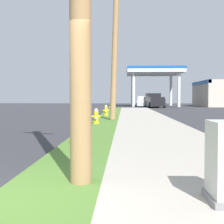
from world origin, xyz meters
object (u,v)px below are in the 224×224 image
Objects in this scene: fire_hydrant_fourth at (111,107)px; truck_black_at_forecourt at (154,101)px; fire_hydrant_fifth at (113,106)px; utility_pole_midground at (115,33)px; fire_hydrant_third at (106,111)px; fire_hydrant_nearest at (79,132)px; car_silver_by_near_pump at (143,102)px; fire_hydrant_second at (96,117)px.

truck_black_at_forecourt reaches higher than fire_hydrant_fourth.
utility_pole_midground is at bearing -87.83° from fire_hydrant_fifth.
fire_hydrant_fourth is 0.08× the size of utility_pole_midground.
truck_black_at_forecourt is (5.43, 7.88, 0.47)m from fire_hydrant_fifth.
fire_hydrant_third is 24.39m from truck_black_at_forecourt.
car_silver_by_near_pump reaches higher than fire_hydrant_nearest.
fire_hydrant_second is 0.13× the size of truck_black_at_forecourt.
utility_pole_midground is (0.71, -13.36, 4.57)m from fire_hydrant_fourth.
fire_hydrant_nearest is 0.13× the size of truck_black_at_forecourt.
fire_hydrant_second is at bearing -90.15° from fire_hydrant_fifth.
utility_pole_midground reaches higher than fire_hydrant_fifth.
utility_pole_midground reaches higher than fire_hydrant_second.
fire_hydrant_second and fire_hydrant_third have the same top height.
utility_pole_midground is at bearing -99.25° from truck_black_at_forecourt.
fire_hydrant_second is at bearing -105.25° from utility_pole_midground.
utility_pole_midground is 2.10× the size of car_silver_by_near_pump.
fire_hydrant_nearest is 1.00× the size of fire_hydrant_third.
fire_hydrant_second is at bearing -90.48° from fire_hydrant_fourth.
car_silver_by_near_pump is (4.12, 27.31, 0.28)m from fire_hydrant_third.
fire_hydrant_fifth is at bearing 90.59° from fire_hydrant_fourth.
fire_hydrant_second is 32.09m from truck_black_at_forecourt.
fire_hydrant_third is at bearing 89.48° from fire_hydrant_second.
fire_hydrant_third is 1.00× the size of fire_hydrant_fourth.
fire_hydrant_nearest is 42.79m from car_silver_by_near_pump.
fire_hydrant_fourth and fire_hydrant_fifth have the same top height.
fire_hydrant_third is 0.08× the size of utility_pole_midground.
truck_black_at_forecourt is at bearing 70.54° from fire_hydrant_fourth.
fire_hydrant_third is 27.62m from car_silver_by_near_pump.
fire_hydrant_fifth is 21.14m from utility_pole_midground.
fire_hydrant_nearest is 0.16× the size of car_silver_by_near_pump.
fire_hydrant_third is 6.63m from utility_pole_midground.
fire_hydrant_second is 35.40m from car_silver_by_near_pump.
fire_hydrant_fourth is at bearing -109.46° from truck_black_at_forecourt.
fire_hydrant_second is at bearing -90.52° from fire_hydrant_third.
truck_black_at_forecourt is at bearing 80.75° from utility_pole_midground.
truck_black_at_forecourt is (5.49, 31.61, 0.47)m from fire_hydrant_second.
car_silver_by_near_pump is at bearing 81.43° from fire_hydrant_third.
fire_hydrant_fifth is (-0.01, 15.89, 0.00)m from fire_hydrant_third.
fire_hydrant_second is 16.46m from fire_hydrant_fourth.
fire_hydrant_fourth is at bearing -89.41° from fire_hydrant_fifth.
fire_hydrant_fifth is (-0.05, 31.17, 0.00)m from fire_hydrant_nearest.
fire_hydrant_third is at bearing -98.57° from car_silver_by_near_pump.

